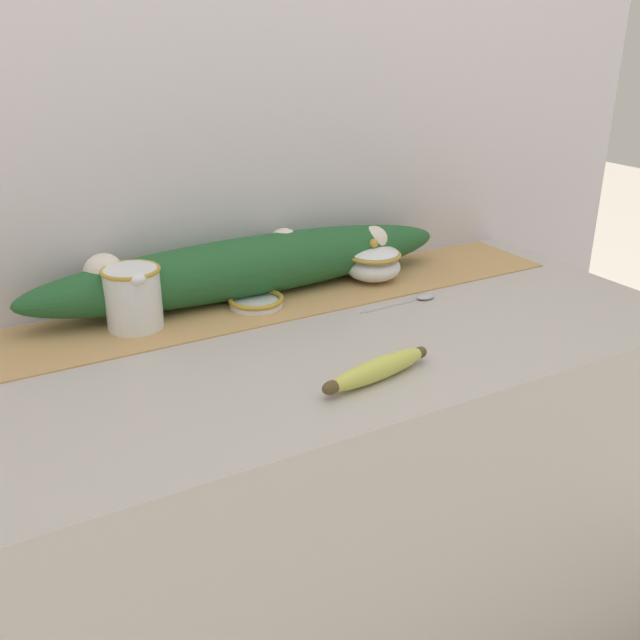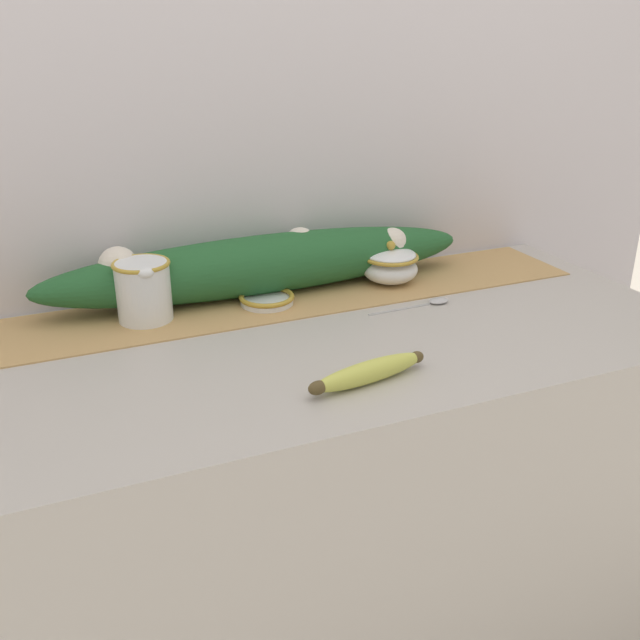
% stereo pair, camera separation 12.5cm
% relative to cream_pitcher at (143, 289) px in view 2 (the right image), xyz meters
% --- Properties ---
extents(countertop, '(1.48, 0.65, 0.89)m').
position_rel_cream_pitcher_xyz_m(countertop, '(0.26, -0.20, -0.51)').
color(countertop, '#B7B2AD').
rests_on(countertop, ground_plane).
extents(back_wall, '(2.28, 0.04, 2.40)m').
position_rel_cream_pitcher_xyz_m(back_wall, '(0.26, 0.14, 0.24)').
color(back_wall, silver).
rests_on(back_wall, ground_plane).
extents(table_runner, '(1.36, 0.23, 0.00)m').
position_rel_cream_pitcher_xyz_m(table_runner, '(0.26, -0.00, -0.06)').
color(table_runner, tan).
rests_on(table_runner, countertop).
extents(cream_pitcher, '(0.11, 0.13, 0.12)m').
position_rel_cream_pitcher_xyz_m(cream_pitcher, '(0.00, 0.00, 0.00)').
color(cream_pitcher, white).
rests_on(cream_pitcher, countertop).
extents(sugar_bowl, '(0.12, 0.12, 0.09)m').
position_rel_cream_pitcher_xyz_m(sugar_bowl, '(0.53, -0.00, -0.02)').
color(sugar_bowl, white).
rests_on(sugar_bowl, countertop).
extents(small_dish, '(0.11, 0.11, 0.02)m').
position_rel_cream_pitcher_xyz_m(small_dish, '(0.24, -0.02, -0.05)').
color(small_dish, white).
rests_on(small_dish, countertop).
extents(banana, '(0.23, 0.07, 0.04)m').
position_rel_cream_pitcher_xyz_m(banana, '(0.28, -0.40, -0.05)').
color(banana, '#CCD156').
rests_on(banana, countertop).
extents(spoon, '(0.18, 0.03, 0.01)m').
position_rel_cream_pitcher_xyz_m(spoon, '(0.56, -0.15, -0.06)').
color(spoon, '#B7B7BC').
rests_on(spoon, countertop).
extents(poinsettia_garland, '(0.93, 0.14, 0.13)m').
position_rel_cream_pitcher_xyz_m(poinsettia_garland, '(0.26, 0.05, 0.00)').
color(poinsettia_garland, '#235B2D').
rests_on(poinsettia_garland, countertop).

